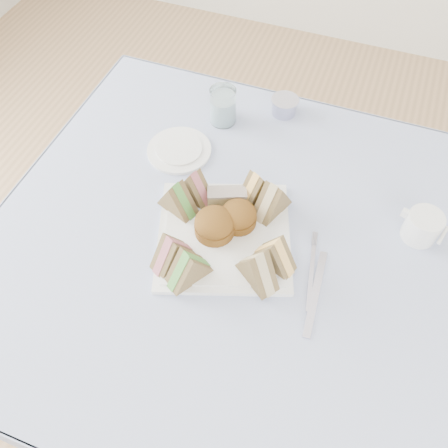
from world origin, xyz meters
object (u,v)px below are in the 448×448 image
(serving_plate, at_px, (224,236))
(water_glass, at_px, (223,106))
(table, at_px, (222,310))
(creamer_jug, at_px, (422,226))

(serving_plate, relative_size, water_glass, 2.88)
(table, xyz_separation_m, serving_plate, (0.00, 0.00, 0.38))
(table, bearing_deg, serving_plate, 6.08)
(water_glass, bearing_deg, creamer_jug, -20.09)
(table, distance_m, water_glass, 0.57)
(serving_plate, height_order, creamer_jug, creamer_jug)
(table, height_order, creamer_jug, creamer_jug)
(table, distance_m, serving_plate, 0.38)
(water_glass, height_order, creamer_jug, water_glass)
(creamer_jug, bearing_deg, table, -143.58)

